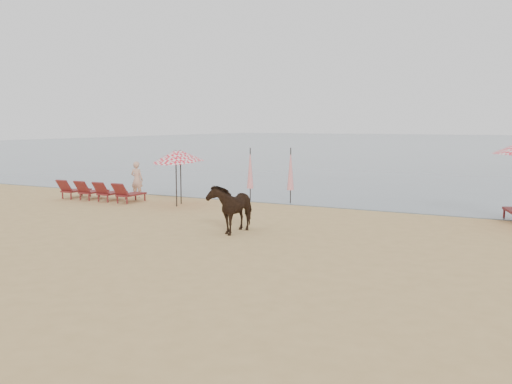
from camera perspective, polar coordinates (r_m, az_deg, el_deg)
ground at (r=12.78m, az=-10.51°, el=-7.31°), size 120.00×120.00×0.00m
sea at (r=90.11m, az=22.73°, el=4.40°), size 160.00×140.00×0.06m
lounger_cluster_left at (r=23.87m, az=-15.38°, el=0.10°), size 3.50×1.51×0.55m
umbrella_open_left_a at (r=22.09m, az=-7.57°, el=3.65°), size 1.84×1.84×2.09m
umbrella_open_left_b at (r=21.39m, az=-8.02°, el=3.59°), size 1.72×1.75×2.19m
umbrella_closed_left at (r=22.66m, az=-0.58°, el=2.36°), size 0.26×0.26×2.14m
umbrella_closed_right at (r=22.08m, az=3.48°, el=2.28°), size 0.26×0.26×2.17m
cow at (r=16.35m, az=-2.44°, el=-1.54°), size 0.81×1.71×1.43m
beachgoer_left at (r=24.44m, az=-11.82°, el=1.24°), size 0.59×0.42×1.52m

